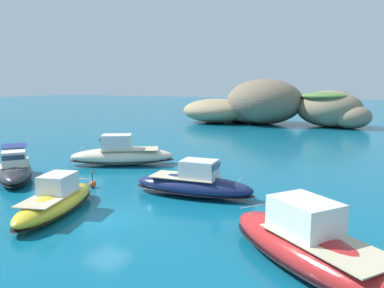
{
  "coord_description": "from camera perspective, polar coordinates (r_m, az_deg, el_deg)",
  "views": [
    {
      "loc": [
        14.24,
        -17.3,
        8.23
      ],
      "look_at": [
        -1.34,
        14.69,
        2.5
      ],
      "focal_mm": 34.97,
      "sensor_mm": 36.0,
      "label": 1
    }
  ],
  "objects": [
    {
      "name": "motorboat_cream",
      "position": [
        39.01,
        -10.65,
        -1.62
      ],
      "size": [
        10.8,
        8.14,
        3.13
      ],
      "color": "beige",
      "rests_on": "ground"
    },
    {
      "name": "channel_buoy",
      "position": [
        31.13,
        -14.93,
        -5.85
      ],
      "size": [
        0.56,
        0.56,
        1.48
      ],
      "color": "#E54C19",
      "rests_on": "ground"
    },
    {
      "name": "motorboat_yellow",
      "position": [
        25.69,
        -20.04,
        -8.14
      ],
      "size": [
        4.78,
        8.87,
        2.51
      ],
      "color": "yellow",
      "rests_on": "ground"
    },
    {
      "name": "islet_large",
      "position": [
        80.41,
        8.35,
        5.67
      ],
      "size": [
        26.36,
        19.14,
        9.29
      ],
      "color": "#756651",
      "rests_on": "ground"
    },
    {
      "name": "motorboat_red",
      "position": [
        18.05,
        17.69,
        -14.78
      ],
      "size": [
        10.33,
        8.87,
        3.1
      ],
      "color": "red",
      "rests_on": "ground"
    },
    {
      "name": "motorboat_charcoal",
      "position": [
        35.95,
        -25.38,
        -3.53
      ],
      "size": [
        8.5,
        7.79,
        2.79
      ],
      "color": "#2D2D33",
      "rests_on": "ground"
    },
    {
      "name": "islet_small",
      "position": [
        77.17,
        20.78,
        4.92
      ],
      "size": [
        17.11,
        14.7,
        6.98
      ],
      "color": "#756651",
      "rests_on": "ground"
    },
    {
      "name": "ground_plane",
      "position": [
        23.87,
        -12.9,
        -11.26
      ],
      "size": [
        400.0,
        400.0,
        0.0
      ],
      "primitive_type": "plane",
      "color": "#0C5B7A"
    },
    {
      "name": "motorboat_navy",
      "position": [
        27.8,
        0.28,
        -6.1
      ],
      "size": [
        9.48,
        3.58,
        2.73
      ],
      "color": "navy",
      "rests_on": "ground"
    }
  ]
}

